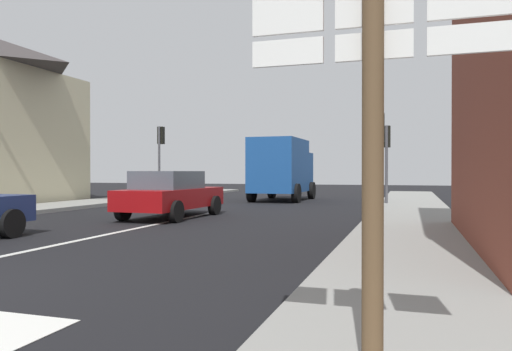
# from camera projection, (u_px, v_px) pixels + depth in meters

# --- Properties ---
(ground_plane) EXTENTS (80.00, 80.00, 0.00)m
(ground_plane) POSITION_uv_depth(u_px,v_px,m) (188.00, 218.00, 15.25)
(ground_plane) COLOR black
(sidewalk_right) EXTENTS (2.60, 44.00, 0.14)m
(sidewalk_right) POSITION_uv_depth(u_px,v_px,m) (413.00, 231.00, 11.31)
(sidewalk_right) COLOR gray
(sidewalk_right) RESTS_ON ground
(lane_centre_stripe) EXTENTS (0.16, 12.00, 0.01)m
(lane_centre_stripe) POSITION_uv_depth(u_px,v_px,m) (114.00, 233.00, 11.43)
(lane_centre_stripe) COLOR silver
(lane_centre_stripe) RESTS_ON ground
(sedan_far) EXTENTS (2.06, 4.25, 1.47)m
(sedan_far) POSITION_uv_depth(u_px,v_px,m) (171.00, 194.00, 15.26)
(sedan_far) COLOR maroon
(sedan_far) RESTS_ON ground
(delivery_truck) EXTENTS (2.55, 5.03, 3.05)m
(delivery_truck) POSITION_uv_depth(u_px,v_px,m) (282.00, 168.00, 24.28)
(delivery_truck) COLOR #19478C
(delivery_truck) RESTS_ON ground
(route_sign_post) EXTENTS (1.66, 0.14, 3.20)m
(route_sign_post) POSITION_uv_depth(u_px,v_px,m) (373.00, 88.00, 3.15)
(route_sign_post) COLOR brown
(route_sign_post) RESTS_ON ground
(traffic_light_far_right) EXTENTS (0.30, 0.49, 3.37)m
(traffic_light_far_right) POSITION_uv_depth(u_px,v_px,m) (387.00, 147.00, 20.32)
(traffic_light_far_right) COLOR #47474C
(traffic_light_far_right) RESTS_ON ground
(traffic_light_far_left) EXTENTS (0.30, 0.49, 3.79)m
(traffic_light_far_left) POSITION_uv_depth(u_px,v_px,m) (160.00, 146.00, 25.24)
(traffic_light_far_left) COLOR #47474C
(traffic_light_far_left) RESTS_ON ground
(traffic_light_near_right) EXTENTS (0.30, 0.49, 3.31)m
(traffic_light_near_right) POSITION_uv_depth(u_px,v_px,m) (379.00, 140.00, 15.39)
(traffic_light_near_right) COLOR #47474C
(traffic_light_near_right) RESTS_ON ground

